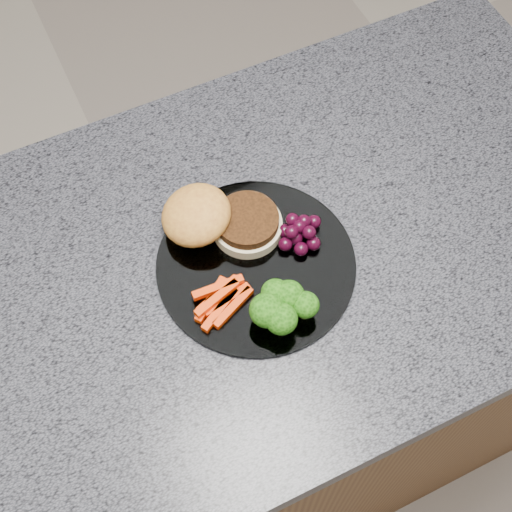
{
  "coord_description": "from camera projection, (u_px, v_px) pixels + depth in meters",
  "views": [
    {
      "loc": [
        -0.15,
        -0.42,
        1.72
      ],
      "look_at": [
        0.04,
        -0.02,
        0.93
      ],
      "focal_mm": 50.0,
      "sensor_mm": 36.0,
      "label": 1
    }
  ],
  "objects": [
    {
      "name": "broccoli",
      "position": [
        281.0,
        306.0,
        0.86
      ],
      "size": [
        0.09,
        0.07,
        0.05
      ],
      "rotation": [
        0.0,
        0.0,
        0.02
      ],
      "color": "olive",
      "rests_on": "plate"
    },
    {
      "name": "grape_bunch",
      "position": [
        300.0,
        232.0,
        0.93
      ],
      "size": [
        0.07,
        0.06,
        0.03
      ],
      "rotation": [
        0.0,
        0.0,
        -0.2
      ],
      "color": "black",
      "rests_on": "plate"
    },
    {
      "name": "burger",
      "position": [
        215.0,
        220.0,
        0.93
      ],
      "size": [
        0.17,
        0.14,
        0.05
      ],
      "rotation": [
        0.0,
        0.0,
        -0.27
      ],
      "color": "beige",
      "rests_on": "plate"
    },
    {
      "name": "carrot_sticks",
      "position": [
        221.0,
        300.0,
        0.89
      ],
      "size": [
        0.08,
        0.06,
        0.02
      ],
      "rotation": [
        0.0,
        0.0,
        0.04
      ],
      "color": "#EF3703",
      "rests_on": "plate"
    },
    {
      "name": "plate",
      "position": [
        256.0,
        265.0,
        0.93
      ],
      "size": [
        0.26,
        0.26,
        0.01
      ],
      "primitive_type": "cylinder",
      "color": "white",
      "rests_on": "countertop"
    },
    {
      "name": "countertop",
      "position": [
        221.0,
        274.0,
        0.94
      ],
      "size": [
        1.2,
        0.6,
        0.04
      ],
      "primitive_type": "cube",
      "color": "#484952",
      "rests_on": "island_cabinet"
    },
    {
      "name": "island_cabinet",
      "position": [
        231.0,
        385.0,
        1.34
      ],
      "size": [
        1.2,
        0.6,
        0.86
      ],
      "primitive_type": "cube",
      "color": "brown",
      "rests_on": "ground"
    }
  ]
}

